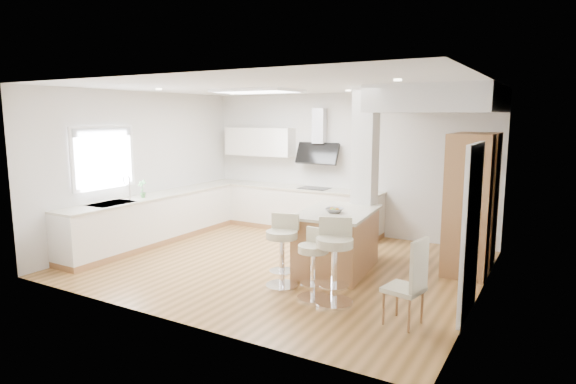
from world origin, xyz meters
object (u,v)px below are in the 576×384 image
Objects in this scene: bar_stool_c at (335,257)px; dining_chair at (411,280)px; peninsula at (337,240)px; bar_stool_a at (282,247)px; bar_stool_b at (314,260)px.

bar_stool_c is 1.05m from dining_chair.
bar_stool_c is at bearing -73.22° from peninsula.
bar_stool_a is 0.99× the size of dining_chair.
bar_stool_c is (0.29, -0.01, 0.09)m from bar_stool_b.
bar_stool_a is 0.93× the size of bar_stool_c.
dining_chair is (1.91, -0.39, -0.02)m from bar_stool_a.
peninsula is 1.51× the size of bar_stool_c.
bar_stool_c is 1.06× the size of dining_chair.
bar_stool_b is (0.22, -1.21, 0.04)m from peninsula.
bar_stool_c is at bearing -25.80° from bar_stool_a.
peninsula is 1.60× the size of dining_chair.
dining_chair reaches higher than bar_stool_a.
bar_stool_a is at bearing 145.71° from bar_stool_c.
bar_stool_a is 1.95m from dining_chair.
peninsula is at bearing 57.27° from bar_stool_a.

